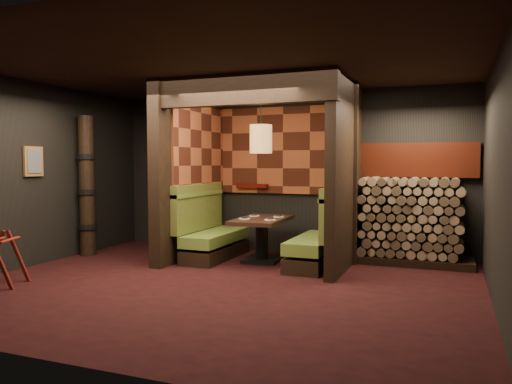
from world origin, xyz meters
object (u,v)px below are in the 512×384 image
Objects in this scene: booth_bench_right at (321,241)px; totem_column at (87,187)px; firewood_stack at (416,221)px; booth_bench_left at (210,234)px; dining_table at (262,232)px; pendant_lamp at (261,139)px.

totem_column is at bearing -172.14° from booth_bench_right.
booth_bench_left is at bearing -167.83° from firewood_stack.
totem_column is (-3.01, -0.55, 0.71)m from dining_table.
totem_column is (-3.01, -0.50, -0.79)m from pendant_lamp.
booth_bench_right is at bearing 0.00° from booth_bench_left.
booth_bench_left is at bearing 180.00° from booth_bench_right.
dining_table is at bearing 10.39° from totem_column.
dining_table is 0.57× the size of totem_column.
pendant_lamp is (-0.97, -0.05, 1.57)m from booth_bench_right.
pendant_lamp is 2.76m from firewood_stack.
booth_bench_left is 0.93m from dining_table.
totem_column is 5.50m from firewood_stack.
booth_bench_right is 0.92× the size of firewood_stack.
booth_bench_left is 1.00× the size of booth_bench_right.
dining_table is at bearing -163.27° from firewood_stack.
booth_bench_right reaches higher than dining_table.
booth_bench_left is 1.45× the size of pendant_lamp.
dining_table is at bearing 90.00° from pendant_lamp.
dining_table is (0.93, 0.00, 0.08)m from booth_bench_left.
pendant_lamp is at bearing 9.47° from totem_column.
booth_bench_right is 0.97m from dining_table.
firewood_stack is (2.32, 0.70, 0.20)m from dining_table.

